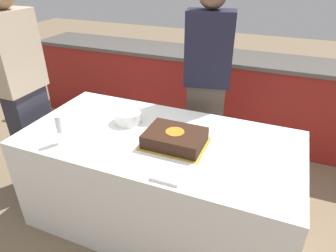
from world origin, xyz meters
TOP-DOWN VIEW (x-y plane):
  - ground_plane at (0.00, 0.00)m, footprint 14.00×14.00m
  - back_counter at (0.00, 1.54)m, footprint 4.40×0.58m
  - dining_table at (0.00, 0.00)m, footprint 1.88×0.93m
  - cake at (0.13, -0.04)m, footprint 0.41×0.32m
  - plate_stack at (-0.30, 0.11)m, footprint 0.20×0.20m
  - wine_glass at (-0.56, -0.30)m, footprint 0.07×0.07m
  - side_plate_near_cake at (0.07, 0.27)m, footprint 0.19×0.19m
  - utensil_pile at (0.21, -0.38)m, footprint 0.17×0.11m
  - person_cutting_cake at (0.13, 0.69)m, footprint 0.40×0.26m
  - person_seated_left at (-1.16, 0.00)m, footprint 0.22×0.37m

SIDE VIEW (x-z plane):
  - ground_plane at x=0.00m, z-range 0.00..0.00m
  - dining_table at x=0.00m, z-range 0.00..0.75m
  - back_counter at x=0.00m, z-range 0.00..0.92m
  - side_plate_near_cake at x=0.07m, z-range 0.75..0.76m
  - utensil_pile at x=0.21m, z-range 0.75..0.77m
  - plate_stack at x=-0.30m, z-range 0.75..0.84m
  - cake at x=0.13m, z-range 0.75..0.85m
  - wine_glass at x=-0.56m, z-range 0.78..0.98m
  - person_cutting_cake at x=0.13m, z-range 0.04..1.73m
  - person_seated_left at x=-1.16m, z-range 0.05..1.77m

